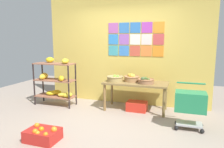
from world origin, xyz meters
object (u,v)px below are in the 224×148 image
object	(u,v)px
banana_shelf_unit	(55,80)
shopping_cart	(190,103)
display_table	(136,86)
fruit_basket_back_right	(115,78)
fruit_basket_left	(132,78)
produce_crate_under_table	(137,106)
orange_crate_foreground	(43,135)
fruit_basket_back_left	(146,81)

from	to	relation	value
banana_shelf_unit	shopping_cart	xyz separation A→B (m)	(3.18, -0.49, -0.14)
display_table	fruit_basket_back_right	distance (m)	0.51
display_table	fruit_basket_left	distance (m)	0.22
fruit_basket_left	shopping_cart	bearing A→B (deg)	-31.95
fruit_basket_back_right	shopping_cart	distance (m)	1.81
banana_shelf_unit	fruit_basket_back_right	distance (m)	1.54
produce_crate_under_table	banana_shelf_unit	bearing A→B (deg)	-174.32
shopping_cart	display_table	bearing A→B (deg)	159.38
banana_shelf_unit	orange_crate_foreground	distance (m)	2.04
fruit_basket_back_right	fruit_basket_left	bearing A→B (deg)	18.58
produce_crate_under_table	orange_crate_foreground	bearing A→B (deg)	-120.51
display_table	fruit_basket_left	xyz separation A→B (m)	(-0.12, 0.08, 0.17)
banana_shelf_unit	fruit_basket_back_right	world-z (taller)	banana_shelf_unit
banana_shelf_unit	display_table	xyz separation A→B (m)	(2.01, 0.23, -0.05)
orange_crate_foreground	fruit_basket_left	bearing A→B (deg)	64.32
produce_crate_under_table	shopping_cart	distance (m)	1.38
fruit_basket_back_left	fruit_basket_left	size ratio (longest dim) A/B	1.02
produce_crate_under_table	shopping_cart	world-z (taller)	shopping_cart
banana_shelf_unit	produce_crate_under_table	bearing A→B (deg)	5.68
banana_shelf_unit	fruit_basket_left	bearing A→B (deg)	9.35
produce_crate_under_table	orange_crate_foreground	distance (m)	2.26
produce_crate_under_table	fruit_basket_back_left	bearing A→B (deg)	-12.60
orange_crate_foreground	shopping_cart	bearing A→B (deg)	28.80
fruit_basket_back_right	shopping_cart	bearing A→B (deg)	-22.30
banana_shelf_unit	fruit_basket_back_right	xyz separation A→B (m)	(1.52, 0.19, 0.10)
fruit_basket_back_left	banana_shelf_unit	bearing A→B (deg)	-175.96
banana_shelf_unit	orange_crate_foreground	size ratio (longest dim) A/B	2.28
fruit_basket_back_right	fruit_basket_back_left	distance (m)	0.73
orange_crate_foreground	shopping_cart	size ratio (longest dim) A/B	0.63
produce_crate_under_table	orange_crate_foreground	size ratio (longest dim) A/B	0.87
shopping_cart	fruit_basket_back_right	bearing A→B (deg)	168.94
banana_shelf_unit	fruit_basket_back_left	xyz separation A→B (m)	(2.25, 0.16, 0.10)
banana_shelf_unit	fruit_basket_left	world-z (taller)	banana_shelf_unit
fruit_basket_back_right	orange_crate_foreground	xyz separation A→B (m)	(-0.62, -1.93, -0.63)
shopping_cart	fruit_basket_left	bearing A→B (deg)	159.28
banana_shelf_unit	fruit_basket_back_left	bearing A→B (deg)	4.04
banana_shelf_unit	orange_crate_foreground	bearing A→B (deg)	-62.74
fruit_basket_back_right	fruit_basket_left	xyz separation A→B (m)	(0.37, 0.12, 0.01)
display_table	produce_crate_under_table	size ratio (longest dim) A/B	3.20
fruit_basket_left	produce_crate_under_table	xyz separation A→B (m)	(0.16, -0.11, -0.65)
fruit_basket_back_right	fruit_basket_back_left	world-z (taller)	fruit_basket_back_left
display_table	orange_crate_foreground	size ratio (longest dim) A/B	2.77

